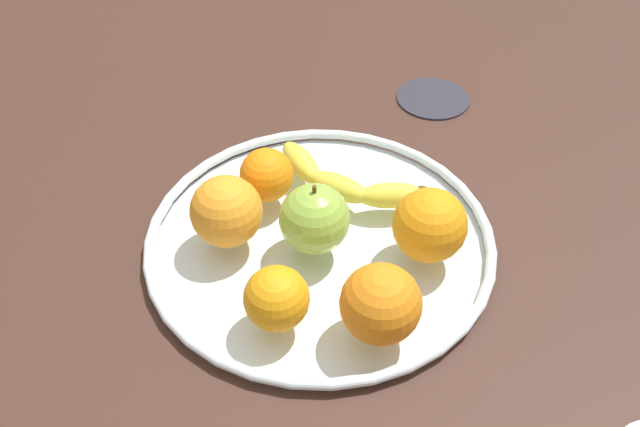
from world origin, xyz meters
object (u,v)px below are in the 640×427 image
Objects in this scene: apple at (313,218)px; orange_center at (267,175)px; orange_front_right at (280,299)px; orange_back_left at (430,225)px; ambient_coaster at (433,98)px; orange_back_right at (226,211)px; fruit_bowl at (320,238)px; orange_front_left at (381,304)px; banana at (345,182)px.

orange_center is (-7.64, 5.66, -0.68)cm from apple.
orange_back_left is at bearing 50.48° from orange_front_right.
apple reaches higher than ambient_coaster.
orange_center is at bearing 172.01° from orange_back_left.
orange_back_right is 39.68cm from ambient_coaster.
fruit_bowl is at bearing 22.69° from orange_back_right.
orange_front_left is 1.25× the size of orange_center.
orange_center is (1.38, 7.77, -0.79)cm from orange_back_right.
orange_back_right is (-9.24, -3.86, 4.80)cm from fruit_bowl.
ambient_coaster is (15.15, 36.27, -5.42)cm from orange_back_right.
orange_front_right is 0.81× the size of orange_back_left.
orange_back_left is at bearing 13.67° from apple.
orange_back_left is (11.74, 1.16, 4.85)cm from fruit_bowl.
apple is 1.35× the size of orange_center.
fruit_bowl is 3.76× the size of ambient_coaster.
apple reaches higher than orange_front_right.
orange_back_left reaches higher than fruit_bowl.
orange_front_left is 22.74cm from orange_center.
banana is at bearing 85.32° from apple.
banana reaches higher than fruit_bowl.
ambient_coaster is at bearing 67.32° from orange_back_right.
orange_front_right reaches higher than banana.
orange_front_left is (9.14, -18.09, 2.42)cm from banana.
orange_back_left is (20.98, 5.02, 0.05)cm from orange_back_right.
banana is at bearing 89.53° from orange_front_right.
orange_back_left reaches higher than orange_center.
fruit_bowl is at bearing 91.67° from orange_front_right.
orange_back_right is 21.57cm from orange_back_left.
orange_front_left is (9.30, 2.07, 0.69)cm from orange_front_right.
orange_back_right reaches higher than banana.
apple reaches higher than fruit_bowl.
ambient_coaster is at bearing 95.00° from orange_front_left.
orange_front_left is 0.75× the size of ambient_coaster.
orange_front_right is (-0.16, -20.16, 1.72)cm from banana.
orange_back_left is (11.37, 13.78, 0.74)cm from orange_front_right.
orange_back_left is 0.76× the size of ambient_coaster.
banana is 2.43× the size of apple.
fruit_bowl is at bearing -100.34° from ambient_coaster.
orange_back_left is at bearing -79.44° from ambient_coaster.
orange_front_right is 1.03× the size of orange_center.
orange_back_left is (11.96, 2.91, 0.15)cm from apple.
orange_back_right is 7.93cm from orange_center.
banana is (0.53, 7.54, 2.38)cm from fruit_bowl.
fruit_bowl is at bearing -83.61° from banana.
orange_front_left reaches higher than banana.
banana is at bearing 150.34° from orange_back_left.
orange_front_left is 43.46cm from ambient_coaster.
ambient_coaster is (6.14, 34.16, -5.31)cm from apple.
fruit_bowl is 4.99× the size of orange_front_left.
ambient_coaster is (5.91, 32.41, -0.62)cm from fruit_bowl.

